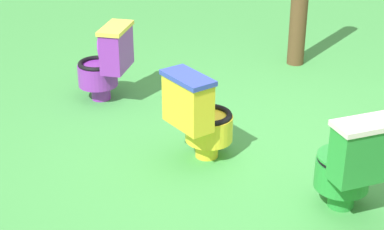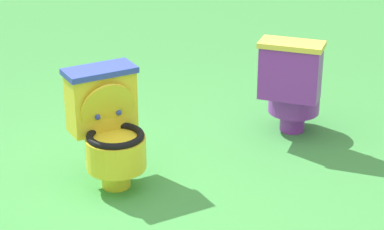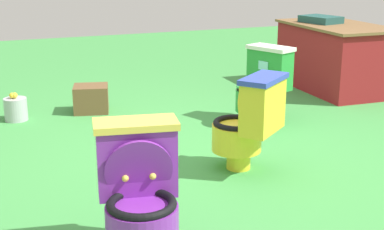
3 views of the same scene
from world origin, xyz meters
TOP-DOWN VIEW (x-y plane):
  - ground at (0.00, 0.00)m, footprint 14.00×14.00m
  - toilet_yellow at (0.42, 0.18)m, footprint 0.64×0.62m
  - toilet_purple at (1.30, -0.92)m, footprint 0.56×0.49m

SIDE VIEW (x-z plane):
  - ground at x=0.00m, z-range 0.00..0.00m
  - toilet_yellow at x=0.42m, z-range 0.01..0.74m
  - toilet_purple at x=1.30m, z-range 0.01..0.74m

